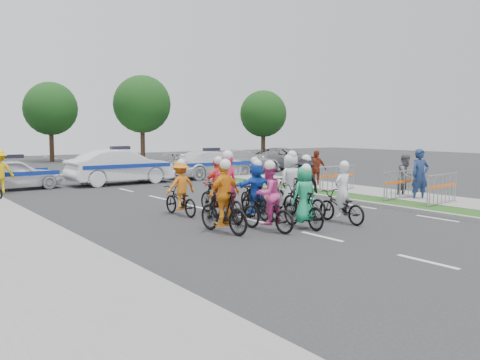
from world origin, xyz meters
TOP-DOWN VIEW (x-y plane):
  - ground at (0.00, 0.00)m, footprint 90.00×90.00m
  - curb_right at (5.10, 5.00)m, footprint 0.20×60.00m
  - grass_strip at (5.80, 5.00)m, footprint 1.20×60.00m
  - sidewalk_right at (7.60, 5.00)m, footprint 2.40×60.00m
  - rider_0 at (1.79, 1.11)m, footprint 0.60×1.71m
  - rider_1 at (0.37, 1.08)m, footprint 0.73×1.65m
  - rider_2 at (-0.63, 1.34)m, footprint 0.87×1.87m
  - rider_3 at (-1.70, 1.76)m, footprint 0.99×1.84m
  - rider_4 at (1.53, 2.36)m, footprint 1.04×1.84m
  - rider_5 at (0.25, 3.03)m, footprint 1.43×1.70m
  - rider_6 at (-0.72, 3.15)m, footprint 0.90×2.05m
  - rider_7 at (1.89, 3.43)m, footprint 0.84×1.88m
  - rider_8 at (1.01, 4.21)m, footprint 0.85×1.78m
  - rider_9 at (-0.22, 4.40)m, footprint 0.92×1.73m
  - rider_10 at (-1.27, 4.81)m, footprint 0.98×1.72m
  - police_car_0 at (-3.93, 14.91)m, footprint 4.13×1.97m
  - police_car_1 at (0.84, 14.64)m, footprint 5.07×1.99m
  - police_car_2 at (6.13, 14.98)m, footprint 5.08×2.31m
  - civilian_sedan at (9.55, 16.88)m, footprint 4.92×2.60m
  - civilian_suv at (13.11, 17.37)m, footprint 5.36×3.17m
  - spectator_0 at (7.22, 2.57)m, footprint 0.80×0.65m
  - spectator_1 at (7.68, 3.54)m, footprint 0.85×0.68m
  - spectator_2 at (7.29, 8.07)m, footprint 1.06×0.66m
  - barrier_0 at (6.70, 1.31)m, footprint 2.05×0.75m
  - barrier_1 at (6.70, 3.02)m, footprint 2.04×0.67m
  - barrier_2 at (6.70, 6.17)m, footprint 2.00×0.51m
  - cone_0 at (4.60, 8.77)m, footprint 0.40×0.40m
  - cone_1 at (5.98, 13.39)m, footprint 0.40×0.40m
  - tree_1 at (9.00, 30.00)m, footprint 4.55×4.55m
  - tree_2 at (18.00, 26.00)m, footprint 3.85×3.85m
  - tree_4 at (3.00, 34.00)m, footprint 4.20×4.20m

SIDE VIEW (x-z plane):
  - ground at x=0.00m, z-range 0.00..0.00m
  - grass_strip at x=5.80m, z-range 0.00..0.11m
  - curb_right at x=5.10m, z-range 0.00..0.12m
  - sidewalk_right at x=7.60m, z-range 0.00..0.13m
  - cone_0 at x=4.60m, z-range -0.01..0.69m
  - cone_1 at x=5.98m, z-range -0.01..0.69m
  - barrier_0 at x=6.70m, z-range 0.00..1.12m
  - barrier_1 at x=6.70m, z-range 0.00..1.12m
  - barrier_2 at x=6.70m, z-range 0.00..1.12m
  - rider_0 at x=1.79m, z-range -0.29..1.45m
  - rider_8 at x=1.01m, z-range -0.22..1.53m
  - rider_6 at x=-0.72m, z-range -0.35..1.68m
  - rider_1 at x=0.37m, z-range -0.18..1.53m
  - rider_10 at x=-1.27m, z-range -0.19..1.54m
  - civilian_sedan at x=9.55m, z-range 0.00..1.36m
  - rider_2 at x=-0.63m, z-range -0.23..1.60m
  - police_car_0 at x=-3.93m, z-range 0.00..1.36m
  - rider_9 at x=-0.22m, z-range -0.20..1.59m
  - civilian_suv at x=13.11m, z-range 0.00..1.40m
  - police_car_2 at x=6.13m, z-range 0.00..1.44m
  - rider_3 at x=-1.70m, z-range -0.22..1.66m
  - rider_4 at x=1.53m, z-range -0.21..1.66m
  - rider_5 at x=0.25m, z-range -0.13..1.61m
  - rider_7 at x=1.89m, z-range -0.22..1.73m
  - police_car_1 at x=0.84m, z-range 0.00..1.64m
  - spectator_1 at x=7.68m, z-range 0.00..1.67m
  - spectator_2 at x=7.29m, z-range 0.00..1.68m
  - spectator_0 at x=7.22m, z-range 0.00..1.90m
  - tree_2 at x=18.00m, z-range 0.95..6.72m
  - tree_4 at x=3.00m, z-range 1.04..7.34m
  - tree_1 at x=9.00m, z-range 1.12..7.95m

